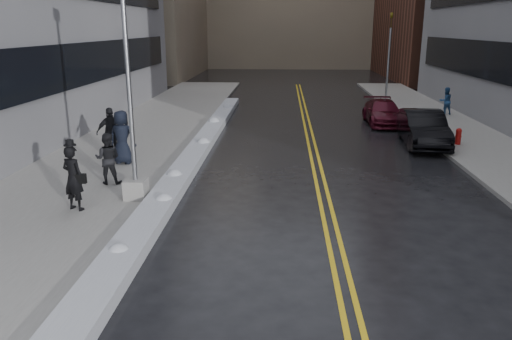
# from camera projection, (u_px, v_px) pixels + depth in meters

# --- Properties ---
(ground) EXTENTS (160.00, 160.00, 0.00)m
(ground) POSITION_uv_depth(u_px,v_px,m) (238.00, 230.00, 13.28)
(ground) COLOR black
(ground) RESTS_ON ground
(sidewalk_west) EXTENTS (5.50, 50.00, 0.15)m
(sidewalk_west) POSITION_uv_depth(u_px,v_px,m) (134.00, 142.00, 23.16)
(sidewalk_west) COLOR gray
(sidewalk_west) RESTS_ON ground
(sidewalk_east) EXTENTS (4.00, 50.00, 0.15)m
(sidewalk_east) POSITION_uv_depth(u_px,v_px,m) (480.00, 146.00, 22.32)
(sidewalk_east) COLOR gray
(sidewalk_east) RESTS_ON ground
(lane_line_left) EXTENTS (0.12, 50.00, 0.01)m
(lane_line_left) POSITION_uv_depth(u_px,v_px,m) (309.00, 145.00, 22.75)
(lane_line_left) COLOR gold
(lane_line_left) RESTS_ON ground
(lane_line_right) EXTENTS (0.12, 50.00, 0.01)m
(lane_line_right) POSITION_uv_depth(u_px,v_px,m) (315.00, 146.00, 22.73)
(lane_line_right) COLOR gold
(lane_line_right) RESTS_ON ground
(snow_ridge) EXTENTS (0.90, 30.00, 0.34)m
(snow_ridge) POSITION_uv_depth(u_px,v_px,m) (197.00, 151.00, 21.04)
(snow_ridge) COLOR #B9BCC2
(snow_ridge) RESTS_ON ground
(lamppost) EXTENTS (0.65, 0.65, 7.62)m
(lamppost) POSITION_uv_depth(u_px,v_px,m) (131.00, 122.00, 14.67)
(lamppost) COLOR gray
(lamppost) RESTS_ON sidewalk_west
(fire_hydrant) EXTENTS (0.26, 0.26, 0.73)m
(fire_hydrant) POSITION_uv_depth(u_px,v_px,m) (458.00, 135.00, 22.24)
(fire_hydrant) COLOR maroon
(fire_hydrant) RESTS_ON sidewalk_east
(traffic_signal) EXTENTS (0.16, 0.20, 6.00)m
(traffic_signal) POSITION_uv_depth(u_px,v_px,m) (389.00, 54.00, 34.91)
(traffic_signal) COLOR gray
(traffic_signal) RESTS_ON sidewalk_east
(pedestrian_fedora) EXTENTS (0.81, 0.67, 1.89)m
(pedestrian_fedora) POSITION_uv_depth(u_px,v_px,m) (73.00, 178.00, 14.12)
(pedestrian_fedora) COLOR black
(pedestrian_fedora) RESTS_ON sidewalk_west
(pedestrian_b) EXTENTS (0.88, 0.71, 1.72)m
(pedestrian_b) POSITION_uv_depth(u_px,v_px,m) (108.00, 159.00, 16.54)
(pedestrian_b) COLOR black
(pedestrian_b) RESTS_ON sidewalk_west
(pedestrian_c) EXTENTS (1.07, 0.76, 2.05)m
(pedestrian_c) POSITION_uv_depth(u_px,v_px,m) (122.00, 137.00, 18.96)
(pedestrian_c) COLOR black
(pedestrian_c) RESTS_ON sidewalk_west
(pedestrian_d) EXTENTS (1.26, 0.93, 1.99)m
(pedestrian_d) POSITION_uv_depth(u_px,v_px,m) (111.00, 132.00, 20.01)
(pedestrian_d) COLOR black
(pedestrian_d) RESTS_ON sidewalk_west
(pedestrian_east) EXTENTS (0.91, 0.78, 1.61)m
(pedestrian_east) POSITION_uv_depth(u_px,v_px,m) (446.00, 101.00, 29.71)
(pedestrian_east) COLOR navy
(pedestrian_east) RESTS_ON sidewalk_east
(car_black) EXTENTS (2.00, 4.92, 1.59)m
(car_black) POSITION_uv_depth(u_px,v_px,m) (423.00, 128.00, 22.52)
(car_black) COLOR black
(car_black) RESTS_ON ground
(car_maroon) EXTENTS (1.87, 4.53, 1.31)m
(car_maroon) POSITION_uv_depth(u_px,v_px,m) (383.00, 112.00, 27.58)
(car_maroon) COLOR #430A18
(car_maroon) RESTS_ON ground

